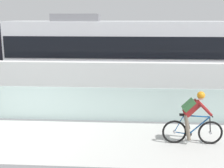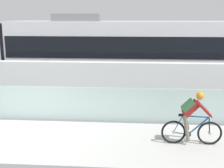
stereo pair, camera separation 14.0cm
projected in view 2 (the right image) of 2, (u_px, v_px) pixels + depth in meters
name	position (u px, v px, depth m)	size (l,w,h in m)	color
ground_plane	(17.00, 139.00, 9.26)	(200.00, 200.00, 0.00)	slate
bike_path_deck	(17.00, 138.00, 9.25)	(32.00, 3.20, 0.01)	beige
glass_parapet	(35.00, 103.00, 10.92)	(32.00, 0.05, 1.23)	#ADC6C1
concrete_barrier_wall	(48.00, 83.00, 12.59)	(32.00, 0.36, 1.86)	white
tram_rail_near	(63.00, 90.00, 15.21)	(32.00, 0.08, 0.01)	#595654
tram_rail_far	(69.00, 84.00, 16.61)	(32.00, 0.08, 0.01)	#595654
tram	(116.00, 52.00, 15.29)	(11.06, 2.54, 3.81)	silver
cyclist_on_bike	(192.00, 119.00, 8.68)	(1.77, 0.58, 1.61)	black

